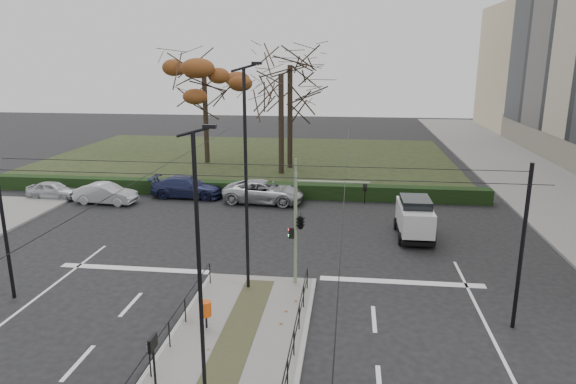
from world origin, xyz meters
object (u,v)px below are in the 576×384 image
Objects in this scene: parked_car_second at (106,194)px; bare_tree_near at (281,81)px; litter_bin at (206,309)px; rust_tree at (204,72)px; bare_tree_center at (290,73)px; parked_car_third at (187,187)px; parked_car_fourth at (264,192)px; parked_car_first at (53,190)px; streetlamp_median_near at (200,269)px; white_van at (415,217)px; streetlamp_median_far at (247,179)px; traffic_light at (302,220)px; info_panel at (153,350)px.

bare_tree_near is at bearing -41.10° from parked_car_second.
litter_bin is at bearing -139.78° from parked_car_second.
bare_tree_near reaches higher than rust_tree.
parked_car_second is 18.20m from bare_tree_center.
parked_car_third is 0.93× the size of parked_car_fourth.
bare_tree_near is (5.46, 8.02, 6.82)m from parked_car_third.
bare_tree_near is (-0.43, -2.40, -0.62)m from bare_tree_center.
parked_car_second is (4.13, -0.70, 0.07)m from parked_car_first.
bare_tree_near is (-1.85, 29.27, 3.51)m from streetlamp_median_near.
streetlamp_median_far is at bearing -135.04° from white_van.
parked_car_third is at bearing 116.85° from streetlamp_median_far.
parked_car_second is at bearing -130.36° from bare_tree_center.
streetlamp_median_far is (-2.15, -0.67, 1.82)m from traffic_light.
parked_car_first is (-16.07, 12.48, -4.14)m from streetlamp_median_far.
bare_tree_center reaches higher than info_panel.
white_van is at bearing -57.78° from bare_tree_near.
streetlamp_median_near is 1.53× the size of parked_car_third.
white_van is (5.38, 6.84, -1.79)m from traffic_light.
streetlamp_median_near is at bearing 7.30° from info_panel.
traffic_light is 16.37m from parked_car_third.
white_van is 0.37× the size of rust_tree.
streetlamp_median_far is at bearing 76.38° from litter_bin.
rust_tree is at bearing 103.29° from info_panel.
info_panel is 34.64m from rust_tree.
parked_car_second is at bearing 122.60° from streetlamp_median_near.
litter_bin is at bearing -173.25° from parked_car_fourth.
streetlamp_median_far reaches higher than parked_car_second.
parked_car_first is 0.34× the size of rust_tree.
bare_tree_near reaches higher than litter_bin.
white_van is (7.30, 14.75, -2.88)m from streetlamp_median_near.
rust_tree is at bearing 113.93° from traffic_light.
parked_car_fourth is 11.06m from bare_tree_near.
traffic_light is 2.47× the size of info_panel.
rust_tree is (-9.19, 32.93, 4.15)m from streetlamp_median_near.
litter_bin is at bearing -133.23° from parked_car_first.
parked_car_second is at bearing 119.36° from info_panel.
streetlamp_median_far is 0.85× the size of bare_tree_near.
parked_car_second is 1.03× the size of white_van.
bare_tree_center is (-0.36, 27.85, 7.31)m from litter_bin.
bare_tree_center reaches higher than parked_car_second.
parked_car_second is (-11.94, 11.78, -4.08)m from streetlamp_median_far.
traffic_light is at bearing -82.00° from bare_tree_center.
parked_car_fourth is 13.37m from bare_tree_center.
white_van is at bearing -118.33° from parked_car_fourth.
parked_car_first is at bearing 147.04° from traffic_light.
litter_bin is 0.24× the size of parked_car_second.
parked_car_third reaches higher than parked_car_second.
parked_car_second is 0.35× the size of bare_tree_center.
parked_car_second is 0.38× the size of bare_tree_near.
traffic_light reaches higher than parked_car_second.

